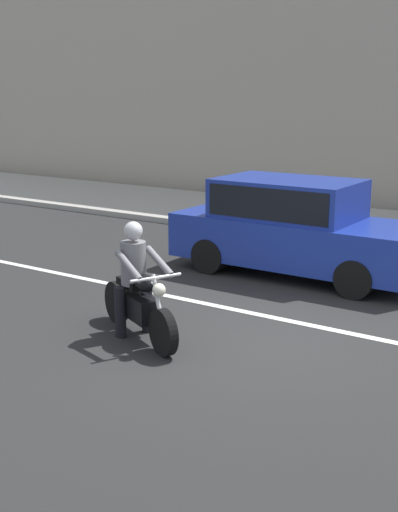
# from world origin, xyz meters

# --- Properties ---
(ground_plane) EXTENTS (80.00, 80.00, 0.00)m
(ground_plane) POSITION_xyz_m (0.00, 0.00, 0.00)
(ground_plane) COLOR black
(lane_marking_stripe) EXTENTS (18.00, 0.14, 0.01)m
(lane_marking_stripe) POSITION_xyz_m (-0.00, 0.90, 0.00)
(lane_marking_stripe) COLOR silver
(lane_marking_stripe) RESTS_ON ground_plane
(motorcycle_with_rider_gray) EXTENTS (1.90, 1.05, 1.57)m
(motorcycle_with_rider_gray) POSITION_xyz_m (-1.46, -0.82, 0.64)
(motorcycle_with_rider_gray) COLOR black
(motorcycle_with_rider_gray) RESTS_ON ground_plane
(parked_sedan_cobalt_blue) EXTENTS (4.48, 1.82, 1.72)m
(parked_sedan_cobalt_blue) POSITION_xyz_m (-1.18, 3.26, 0.88)
(parked_sedan_cobalt_blue) COLOR navy
(parked_sedan_cobalt_blue) RESTS_ON ground_plane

